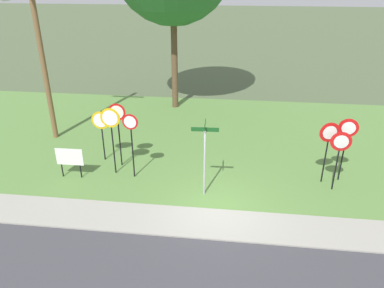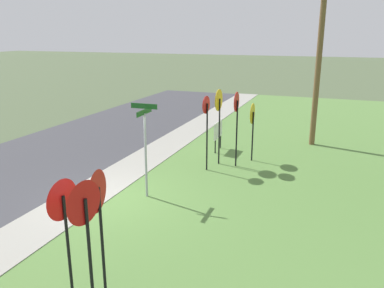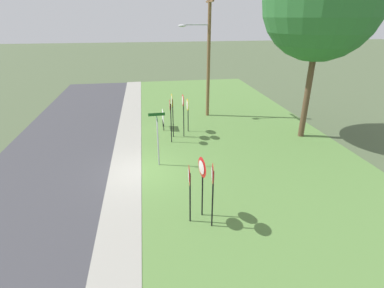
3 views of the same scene
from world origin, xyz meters
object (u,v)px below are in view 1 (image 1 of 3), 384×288
stop_sign_near_right (101,125)px  notice_board (70,158)px  yield_sign_far_left (340,147)px  street_name_post (205,153)px  utility_pole (37,35)px  yield_sign_near_right (347,135)px  yield_sign_near_left (329,138)px  stop_sign_far_left (111,126)px  stop_sign_far_center (118,121)px  stop_sign_near_left (131,133)px

stop_sign_near_right → notice_board: size_ratio=1.79×
yield_sign_far_left → street_name_post: street_name_post is taller
utility_pole → yield_sign_near_right: bearing=-10.7°
street_name_post → yield_sign_near_left: bearing=15.2°
yield_sign_far_left → stop_sign_far_left: bearing=-177.0°
stop_sign_far_center → yield_sign_far_left: size_ratio=1.16×
stop_sign_near_left → street_name_post: size_ratio=0.94×
notice_board → stop_sign_near_left: bearing=6.8°
stop_sign_near_left → stop_sign_near_right: bearing=146.8°
utility_pole → yield_sign_near_left: bearing=-12.4°
stop_sign_far_left → utility_pole: size_ratio=0.31×
yield_sign_near_left → stop_sign_near_left: bearing=173.3°
stop_sign_near_right → stop_sign_far_left: bearing=-52.6°
stop_sign_far_left → street_name_post: 3.91m
yield_sign_far_left → street_name_post: 4.88m
stop_sign_near_left → street_name_post: street_name_post is taller
stop_sign_far_left → yield_sign_far_left: size_ratio=1.18×
utility_pole → notice_board: size_ratio=7.35×
stop_sign_far_left → yield_sign_near_left: size_ratio=1.12×
stop_sign_far_left → notice_board: 2.11m
yield_sign_near_left → street_name_post: street_name_post is taller
yield_sign_near_right → yield_sign_far_left: 0.87m
stop_sign_near_right → stop_sign_far_center: (0.88, -0.41, 0.38)m
stop_sign_near_left → yield_sign_far_left: 7.70m
stop_sign_near_left → stop_sign_far_left: size_ratio=0.95×
stop_sign_near_left → notice_board: size_ratio=2.15×
utility_pole → yield_sign_far_left: bearing=-14.3°
stop_sign_near_right → street_name_post: 5.06m
stop_sign_far_left → yield_sign_near_right: bearing=5.5°
yield_sign_far_left → yield_sign_near_left: bearing=124.5°
stop_sign_near_right → yield_sign_near_right: 9.78m
yield_sign_near_left → yield_sign_far_left: size_ratio=1.05×
yield_sign_near_left → street_name_post: size_ratio=0.88×
yield_sign_near_left → notice_board: yield_sign_near_left is taller
yield_sign_far_left → utility_pole: 13.37m
stop_sign_far_left → stop_sign_near_left: bearing=-10.9°
yield_sign_near_right → stop_sign_near_left: bearing=-166.0°
yield_sign_near_left → utility_pole: bearing=157.2°
stop_sign_near_right → utility_pole: utility_pole is taller
stop_sign_near_left → stop_sign_near_right: (-1.67, 1.28, -0.28)m
stop_sign_far_left → yield_sign_far_left: bearing=0.6°
stop_sign_near_left → stop_sign_near_right: stop_sign_near_left is taller
yield_sign_far_left → stop_sign_far_center: bearing=178.5°
street_name_post → utility_pole: 9.37m
stop_sign_near_left → yield_sign_near_left: stop_sign_near_left is taller
yield_sign_near_left → stop_sign_far_left: bearing=171.6°
street_name_post → notice_board: street_name_post is taller
stop_sign_near_left → stop_sign_far_left: stop_sign_far_left is taller
stop_sign_far_center → yield_sign_near_left: 8.19m
stop_sign_near_right → stop_sign_near_left: bearing=-37.5°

